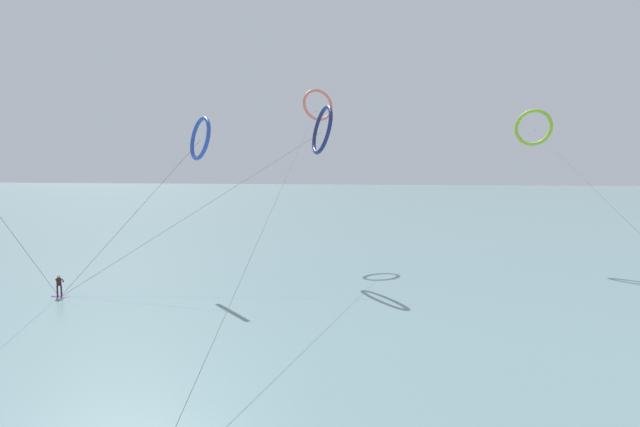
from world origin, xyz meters
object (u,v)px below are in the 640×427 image
object	(u,v)px
surfer_violet	(59,287)
kite_navy	(322,130)
kite_coral	(318,105)
kite_lime	(534,128)
kite_cobalt	(200,138)

from	to	relation	value
surfer_violet	kite_navy	size ratio (longest dim) A/B	0.08
kite_coral	kite_lime	xyz separation A→B (m)	(23.16, -2.31, -2.77)
kite_cobalt	kite_navy	xyz separation A→B (m)	(10.13, 5.22, 0.93)
surfer_violet	kite_coral	bearing A→B (deg)	34.43
kite_coral	kite_navy	xyz separation A→B (m)	(1.58, -10.51, -3.31)
kite_cobalt	kite_navy	distance (m)	11.44
kite_coral	kite_cobalt	size ratio (longest dim) A/B	3.40
surfer_violet	kite_lime	size ratio (longest dim) A/B	0.03
surfer_violet	kite_navy	distance (m)	26.17
kite_cobalt	kite_lime	world-z (taller)	kite_lime
surfer_violet	kite_coral	xyz separation A→B (m)	(17.51, 23.27, 15.86)
surfer_violet	kite_lime	bearing A→B (deg)	8.66
surfer_violet	kite_lime	distance (m)	47.59
kite_cobalt	kite_coral	bearing A→B (deg)	111.66
kite_lime	surfer_violet	bearing A→B (deg)	-122.70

